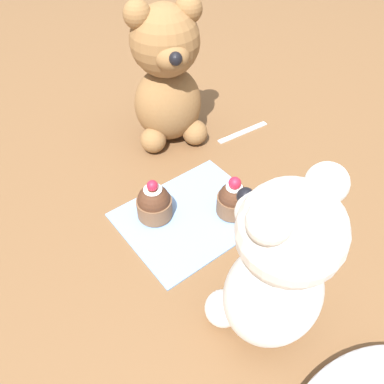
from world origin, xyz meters
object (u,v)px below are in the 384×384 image
Objects in this scene: cupcake_near_cream_bear at (233,199)px; teaspoon at (243,132)px; teddy_bear_cream at (277,269)px; teddy_bear_tan at (167,78)px; cupcake_near_tan_bear at (154,203)px.

cupcake_near_cream_bear is 0.59× the size of teaspoon.
teddy_bear_cream is 0.21m from cupcake_near_cream_bear.
teddy_bear_tan is at bearing 150.65° from teaspoon.
cupcake_near_cream_bear and cupcake_near_tan_bear have the same top height.
teddy_bear_tan is 0.24m from cupcake_near_tan_bear.
teddy_bear_cream is at bearing 92.49° from cupcake_near_tan_bear.
teddy_bear_tan is 3.65× the size of cupcake_near_tan_bear.
cupcake_near_cream_bear is at bearing -79.71° from teddy_bear_tan.
cupcake_near_tan_bear is at bearing -110.93° from teddy_bear_tan.
cupcake_near_cream_bear is 0.99× the size of cupcake_near_tan_bear.
cupcake_near_cream_bear is 0.23m from teaspoon.
cupcake_near_tan_bear is (0.15, 0.17, -0.10)m from teddy_bear_tan.
cupcake_near_cream_bear is 0.13m from cupcake_near_tan_bear.
cupcake_near_tan_bear is (0.10, -0.07, -0.00)m from cupcake_near_cream_bear.
cupcake_near_cream_bear is at bearing 145.47° from cupcake_near_tan_bear.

